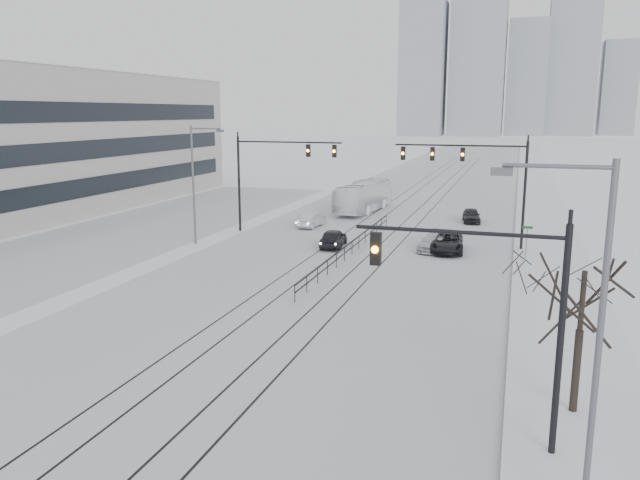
{
  "coord_description": "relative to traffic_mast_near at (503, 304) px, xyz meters",
  "views": [
    {
      "loc": [
        10.96,
        -12.03,
        10.0
      ],
      "look_at": [
        0.94,
        19.48,
        3.2
      ],
      "focal_mm": 35.0,
      "sensor_mm": 36.0,
      "label": 1
    }
  ],
  "objects": [
    {
      "name": "sedan_nb_right",
      "position": [
        -5.33,
        27.25,
        -3.92
      ],
      "size": [
        2.41,
        4.61,
        1.28
      ],
      "primitive_type": "imported",
      "rotation": [
        0.0,
        0.0,
        -0.15
      ],
      "color": "silver",
      "rests_on": "ground"
    },
    {
      "name": "tram_rails",
      "position": [
        -10.79,
        34.0,
        -4.54
      ],
      "size": [
        5.3,
        180.0,
        0.01
      ],
      "color": "black",
      "rests_on": "ground"
    },
    {
      "name": "sedan_nb_far",
      "position": [
        -3.69,
        40.26,
        -3.92
      ],
      "size": [
        2.01,
        3.93,
        1.28
      ],
      "primitive_type": "imported",
      "rotation": [
        0.0,
        0.0,
        0.14
      ],
      "color": "black",
      "rests_on": "ground"
    },
    {
      "name": "street_light_west",
      "position": [
        -22.99,
        24.0,
        0.65
      ],
      "size": [
        2.73,
        0.25,
        9.0
      ],
      "color": "#595B60",
      "rests_on": "ground"
    },
    {
      "name": "curb",
      "position": [
        0.26,
        54.0,
        -4.5
      ],
      "size": [
        0.1,
        260.0,
        0.12
      ],
      "primitive_type": "cube",
      "color": "gray",
      "rests_on": "ground"
    },
    {
      "name": "street_sign",
      "position": [
        1.01,
        26.0,
        -2.96
      ],
      "size": [
        0.7,
        0.06,
        2.4
      ],
      "color": "#595B60",
      "rests_on": "ground"
    },
    {
      "name": "traffic_mast_ne",
      "position": [
        -2.64,
        29.0,
        1.2
      ],
      "size": [
        9.6,
        0.37,
        8.0
      ],
      "color": "black",
      "rests_on": "ground"
    },
    {
      "name": "bare_tree",
      "position": [
        2.41,
        3.0,
        -0.07
      ],
      "size": [
        4.4,
        4.4,
        6.1
      ],
      "color": "black",
      "rests_on": "ground"
    },
    {
      "name": "box_truck",
      "position": [
        -14.67,
        43.38,
        -3.03
      ],
      "size": [
        3.73,
        11.19,
        3.06
      ],
      "primitive_type": "imported",
      "rotation": [
        0.0,
        0.0,
        3.03
      ],
      "color": "white",
      "rests_on": "ground"
    },
    {
      "name": "road",
      "position": [
        -10.79,
        54.0,
        -4.55
      ],
      "size": [
        22.0,
        260.0,
        0.02
      ],
      "primitive_type": "cube",
      "color": "silver",
      "rests_on": "ground"
    },
    {
      "name": "sedan_nb_front",
      "position": [
        -4.45,
        27.03,
        -3.87
      ],
      "size": [
        2.74,
        5.15,
        1.38
      ],
      "primitive_type": "imported",
      "rotation": [
        0.0,
        0.0,
        0.09
      ],
      "color": "black",
      "rests_on": "ground"
    },
    {
      "name": "sedan_sb_outer",
      "position": [
        -17.01,
        33.51,
        -3.91
      ],
      "size": [
        1.67,
        4.03,
        1.3
      ],
      "primitive_type": "imported",
      "rotation": [
        0.0,
        0.0,
        3.07
      ],
      "color": "silver",
      "rests_on": "ground"
    },
    {
      "name": "sidewalk_east",
      "position": [
        2.71,
        54.0,
        -4.48
      ],
      "size": [
        5.0,
        260.0,
        0.16
      ],
      "primitive_type": "cube",
      "color": "white",
      "rests_on": "ground"
    },
    {
      "name": "skyline",
      "position": [
        -5.77,
        267.63,
        26.08
      ],
      "size": [
        96.0,
        48.0,
        72.0
      ],
      "color": "#8E949C",
      "rests_on": "ground"
    },
    {
      "name": "median_fence",
      "position": [
        -10.79,
        24.0,
        -4.04
      ],
      "size": [
        0.06,
        24.0,
        1.0
      ],
      "color": "black",
      "rests_on": "ground"
    },
    {
      "name": "sedan_sb_inner",
      "position": [
        -12.79,
        26.05,
        -3.87
      ],
      "size": [
        2.05,
        4.22,
        1.39
      ],
      "primitive_type": "imported",
      "rotation": [
        0.0,
        0.0,
        3.24
      ],
      "color": "black",
      "rests_on": "ground"
    },
    {
      "name": "traffic_mast_nw",
      "position": [
        -19.31,
        30.0,
        1.01
      ],
      "size": [
        9.1,
        0.37,
        8.0
      ],
      "color": "black",
      "rests_on": "ground"
    },
    {
      "name": "parking_strip",
      "position": [
        -30.79,
        29.0,
        -4.55
      ],
      "size": [
        14.0,
        60.0,
        0.03
      ],
      "primitive_type": "cube",
      "color": "silver",
      "rests_on": "ground"
    },
    {
      "name": "street_light_east",
      "position": [
        1.91,
        -3.0,
        0.65
      ],
      "size": [
        2.73,
        0.25,
        9.0
      ],
      "color": "#595B60",
      "rests_on": "ground"
    },
    {
      "name": "traffic_mast_near",
      "position": [
        0.0,
        0.0,
        0.0
      ],
      "size": [
        6.1,
        0.37,
        7.0
      ],
      "color": "black",
      "rests_on": "ground"
    }
  ]
}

